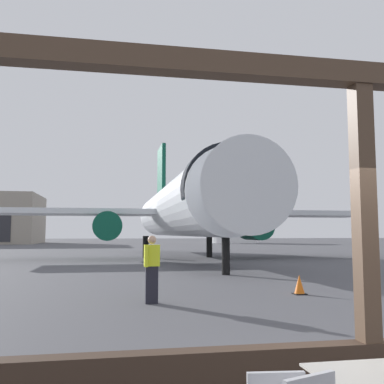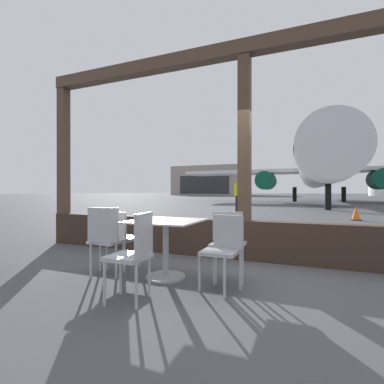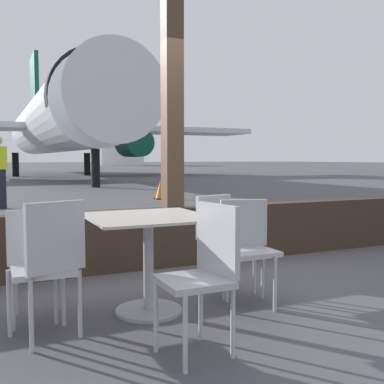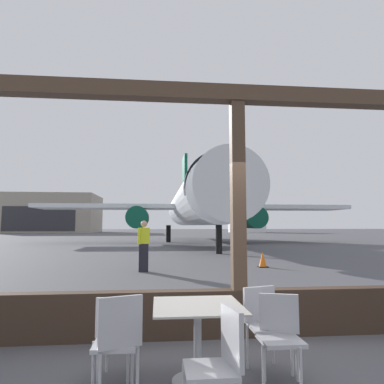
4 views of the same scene
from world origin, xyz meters
name	(u,v)px [view 3 (image 3 of 4)]	position (x,y,z in m)	size (l,w,h in m)	color
ground_plane	(10,172)	(0.00, 40.00, 0.00)	(220.00, 220.00, 0.00)	#4C4C51
window_frame	(172,151)	(0.00, 0.00, 1.29)	(8.34, 0.24, 3.68)	#38281E
dining_table	(148,251)	(-0.76, -1.40, 0.49)	(0.90, 0.90, 0.77)	#ADA89E
cafe_chair_window_left	(38,254)	(-1.57, -1.30, 0.51)	(0.42, 0.42, 0.85)	#B2B2B7
cafe_chair_window_right	(49,259)	(-1.54, -1.66, 0.55)	(0.49, 0.49, 0.93)	#B2B2B7
cafe_chair_aisle_left	(246,242)	(0.06, -1.50, 0.52)	(0.48, 0.48, 0.86)	#B2B2B7
cafe_chair_aisle_right	(205,265)	(-0.68, -2.24, 0.55)	(0.44, 0.44, 0.93)	#B2B2B7
cafe_chair_side_extra	(221,234)	(0.01, -1.14, 0.53)	(0.47, 0.47, 0.87)	#B2B2B7
airplane	(56,122)	(2.25, 25.83, 3.56)	(28.37, 30.70, 10.53)	silver
traffic_cone	(161,190)	(2.81, 7.98, 0.27)	(0.36, 0.36, 0.58)	orange
fuel_storage_tank	(119,150)	(19.75, 74.79, 2.71)	(8.87, 8.87, 5.42)	white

